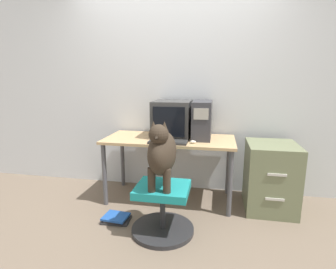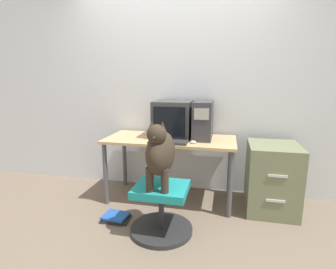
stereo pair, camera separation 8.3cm
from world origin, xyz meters
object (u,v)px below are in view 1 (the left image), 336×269
object	(u,v)px
crt_monitor	(172,119)
filing_cabinet	(270,177)
dog	(162,152)
pc_tower	(202,120)
office_chair	(163,209)
book_stack_floor	(116,218)
keyboard	(168,142)

from	to	relation	value
crt_monitor	filing_cabinet	world-z (taller)	crt_monitor
crt_monitor	dog	distance (m)	0.83
pc_tower	office_chair	world-z (taller)	pc_tower
crt_monitor	office_chair	world-z (taller)	crt_monitor
dog	book_stack_floor	size ratio (longest dim) A/B	2.12
office_chair	crt_monitor	bearing A→B (deg)	93.65
keyboard	filing_cabinet	bearing A→B (deg)	10.56
office_chair	book_stack_floor	xyz separation A→B (m)	(-0.50, 0.09, -0.19)
dog	filing_cabinet	xyz separation A→B (m)	(1.05, 0.69, -0.42)
pc_tower	dog	xyz separation A→B (m)	(-0.30, -0.79, -0.17)
office_chair	dog	xyz separation A→B (m)	(0.00, -0.02, 0.56)
keyboard	book_stack_floor	world-z (taller)	keyboard
book_stack_floor	keyboard	bearing A→B (deg)	39.23
crt_monitor	pc_tower	world-z (taller)	pc_tower
filing_cabinet	keyboard	bearing A→B (deg)	-169.44
pc_tower	book_stack_floor	xyz separation A→B (m)	(-0.80, -0.68, -0.92)
crt_monitor	pc_tower	bearing A→B (deg)	-2.79
crt_monitor	office_chair	distance (m)	1.07
office_chair	dog	world-z (taller)	dog
crt_monitor	book_stack_floor	world-z (taller)	crt_monitor
dog	book_stack_floor	world-z (taller)	dog
dog	book_stack_floor	xyz separation A→B (m)	(-0.50, 0.11, -0.75)
crt_monitor	keyboard	size ratio (longest dim) A/B	1.11
pc_tower	filing_cabinet	distance (m)	0.96
filing_cabinet	office_chair	bearing A→B (deg)	-147.65
dog	book_stack_floor	distance (m)	0.91
book_stack_floor	crt_monitor	bearing A→B (deg)	57.28
filing_cabinet	book_stack_floor	distance (m)	1.69
dog	filing_cabinet	bearing A→B (deg)	33.26
crt_monitor	filing_cabinet	distance (m)	1.26
office_chair	dog	bearing A→B (deg)	-90.00
keyboard	filing_cabinet	distance (m)	1.18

